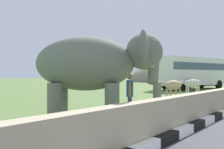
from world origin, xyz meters
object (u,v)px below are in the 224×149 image
(cow_near, at_px, (173,85))
(cow_mid, at_px, (192,84))
(bus_white, at_px, (193,71))
(elephant, at_px, (97,65))
(person_handler, at_px, (130,93))
(bus_teal, at_px, (195,72))
(cow_far, at_px, (190,82))

(cow_near, xyz_separation_m, cow_mid, (4.20, 0.33, 0.00))
(bus_white, bearing_deg, cow_near, -165.27)
(elephant, distance_m, bus_white, 20.57)
(cow_near, bearing_deg, cow_mid, 4.45)
(cow_mid, bearing_deg, elephant, -170.22)
(elephant, relative_size, cow_near, 2.02)
(person_handler, xyz_separation_m, cow_near, (7.89, 2.21, -0.06))
(cow_near, bearing_deg, bus_teal, 17.20)
(elephant, bearing_deg, cow_near, 12.13)
(person_handler, xyz_separation_m, cow_mid, (12.09, 2.54, -0.06))
(bus_teal, bearing_deg, cow_near, -162.80)
(cow_near, xyz_separation_m, cow_far, (7.75, 1.91, 0.00))
(elephant, relative_size, cow_mid, 2.31)
(person_handler, distance_m, cow_near, 8.20)
(elephant, bearing_deg, bus_teal, 15.66)
(person_handler, distance_m, bus_white, 19.23)
(bus_white, bearing_deg, bus_teal, 19.68)
(cow_near, height_order, cow_far, same)
(bus_white, height_order, cow_mid, bus_white)
(person_handler, bearing_deg, cow_mid, 11.85)
(bus_white, xyz_separation_m, cow_far, (-2.89, -0.89, -1.21))
(cow_near, bearing_deg, elephant, -167.87)
(bus_white, relative_size, bus_teal, 1.10)
(bus_white, bearing_deg, cow_mid, -159.00)
(bus_teal, height_order, cow_far, bus_teal)
(cow_mid, bearing_deg, bus_white, 21.00)
(bus_teal, bearing_deg, cow_mid, -159.81)
(bus_white, relative_size, cow_near, 5.25)
(bus_white, relative_size, cow_mid, 5.98)
(elephant, distance_m, cow_mid, 13.80)
(cow_mid, bearing_deg, cow_far, 24.05)
(person_handler, xyz_separation_m, bus_white, (18.53, 5.01, 1.16))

